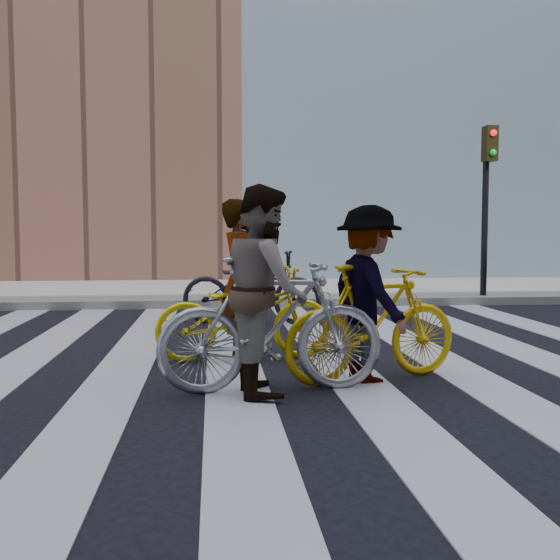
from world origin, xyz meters
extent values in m
plane|color=black|center=(0.00, 0.00, 0.00)|extent=(100.00, 100.00, 0.00)
cube|color=gray|center=(0.00, 7.50, 0.07)|extent=(100.00, 5.00, 0.15)
cube|color=silver|center=(-2.75, 0.00, 0.01)|extent=(0.55, 10.00, 0.01)
cube|color=silver|center=(-1.65, 0.00, 0.01)|extent=(0.55, 10.00, 0.01)
cube|color=silver|center=(-0.55, 0.00, 0.01)|extent=(0.55, 10.00, 0.01)
cube|color=silver|center=(0.55, 0.00, 0.01)|extent=(0.55, 10.00, 0.01)
cube|color=silver|center=(1.65, 0.00, 0.01)|extent=(0.55, 10.00, 0.01)
cube|color=silver|center=(2.75, 0.00, 0.01)|extent=(0.55, 10.00, 0.01)
cylinder|color=black|center=(4.40, 5.40, 1.60)|extent=(0.12, 0.12, 3.20)
cube|color=black|center=(4.40, 5.25, 3.00)|extent=(0.22, 0.28, 0.65)
sphere|color=red|center=(4.40, 5.10, 3.18)|extent=(0.12, 0.12, 0.12)
sphere|color=#0CCC26|center=(4.40, 5.10, 2.82)|extent=(0.12, 0.12, 0.12)
imported|color=yellow|center=(-0.42, 0.29, 0.50)|extent=(1.95, 0.84, 0.99)
imported|color=#9FA3A9|center=(-0.26, -1.13, 0.58)|extent=(1.96, 0.66, 1.16)
imported|color=yellow|center=(0.70, -0.80, 0.54)|extent=(1.86, 1.03, 1.08)
imported|color=black|center=(-0.19, 3.03, 0.55)|extent=(2.18, 1.16, 1.09)
imported|color=slate|center=(-0.47, 0.29, 0.86)|extent=(0.47, 0.66, 1.71)
imported|color=slate|center=(-0.31, -1.13, 0.88)|extent=(0.72, 0.89, 1.76)
imported|color=slate|center=(0.65, -0.80, 0.81)|extent=(0.89, 1.17, 1.61)
imported|color=slate|center=(-0.24, 3.03, 0.81)|extent=(0.59, 1.01, 1.61)
camera|label=1|loc=(-0.76, -6.62, 1.37)|focal=42.00mm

